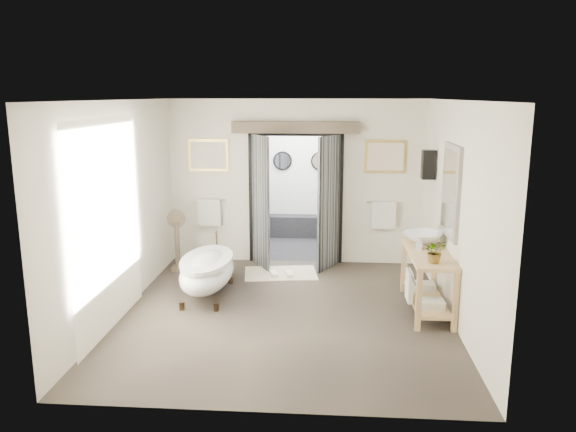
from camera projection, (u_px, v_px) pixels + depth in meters
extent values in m
plane|color=#494034|center=(285.00, 313.00, 7.79)|extent=(5.00, 5.00, 0.00)
cube|color=beige|center=(263.00, 267.00, 5.04)|extent=(4.50, 0.02, 2.90)
cube|color=beige|center=(120.00, 208.00, 7.64)|extent=(0.02, 5.00, 2.90)
cube|color=beige|center=(456.00, 213.00, 7.32)|extent=(0.02, 5.00, 2.90)
cube|color=beige|center=(211.00, 181.00, 10.03)|extent=(1.45, 0.02, 2.90)
cube|color=beige|center=(383.00, 183.00, 9.81)|extent=(1.45, 0.02, 2.90)
cube|color=beige|center=(296.00, 116.00, 9.67)|extent=(1.60, 0.02, 0.60)
cube|color=white|center=(285.00, 100.00, 7.17)|extent=(4.50, 5.00, 0.02)
cube|color=white|center=(107.00, 226.00, 7.07)|extent=(0.02, 2.20, 2.70)
cube|color=gray|center=(451.00, 191.00, 7.54)|extent=(0.05, 0.95, 1.25)
cube|color=silver|center=(449.00, 191.00, 7.54)|extent=(0.01, 0.80, 1.10)
cube|color=black|center=(428.00, 165.00, 8.75)|extent=(0.20, 0.20, 0.45)
sphere|color=#FFCC8C|center=(428.00, 165.00, 8.75)|extent=(0.10, 0.10, 0.10)
cube|color=#27272A|center=(299.00, 246.00, 11.20)|extent=(2.20, 2.00, 0.01)
cube|color=white|center=(299.00, 120.00, 10.67)|extent=(2.20, 2.00, 0.02)
cube|color=white|center=(301.00, 177.00, 11.91)|extent=(2.20, 0.02, 2.50)
cube|color=white|center=(243.00, 184.00, 11.01)|extent=(0.02, 2.00, 2.50)
cube|color=white|center=(355.00, 185.00, 10.86)|extent=(0.02, 2.00, 2.50)
cube|color=#27272A|center=(301.00, 226.00, 11.95)|extent=(2.00, 0.35, 0.45)
cylinder|color=silver|center=(282.00, 161.00, 11.84)|extent=(0.40, 0.03, 0.40)
cylinder|color=silver|center=(320.00, 161.00, 11.78)|extent=(0.40, 0.03, 0.40)
cube|color=black|center=(251.00, 198.00, 10.04)|extent=(0.07, 0.10, 2.30)
cube|color=black|center=(341.00, 200.00, 9.92)|extent=(0.07, 0.10, 2.30)
cube|color=black|center=(296.00, 134.00, 9.74)|extent=(1.67, 0.10, 0.07)
cube|color=black|center=(260.00, 202.00, 9.68)|extent=(0.41, 0.73, 2.30)
cube|color=black|center=(330.00, 203.00, 9.60)|extent=(0.41, 0.73, 2.30)
cube|color=brown|center=(296.00, 127.00, 9.62)|extent=(2.20, 0.20, 0.20)
cube|color=#B49547|center=(208.00, 155.00, 9.91)|extent=(0.72, 0.03, 0.57)
cube|color=silver|center=(208.00, 155.00, 9.89)|extent=(0.62, 0.01, 0.47)
cube|color=#B49547|center=(385.00, 157.00, 9.69)|extent=(0.72, 0.03, 0.57)
cube|color=silver|center=(385.00, 157.00, 9.67)|extent=(0.62, 0.01, 0.47)
cylinder|color=silver|center=(209.00, 200.00, 10.04)|extent=(0.60, 0.02, 0.02)
cube|color=silver|center=(209.00, 212.00, 10.07)|extent=(0.42, 0.08, 0.48)
cylinder|color=silver|center=(384.00, 202.00, 9.82)|extent=(0.60, 0.02, 0.02)
cube|color=silver|center=(383.00, 215.00, 9.85)|extent=(0.42, 0.08, 0.48)
cylinder|color=#3B2A1A|center=(182.00, 306.00, 7.89)|extent=(0.08, 0.08, 0.12)
cylinder|color=#3B2A1A|center=(216.00, 307.00, 7.85)|extent=(0.08, 0.08, 0.12)
cylinder|color=#3B2A1A|center=(201.00, 279.00, 9.03)|extent=(0.08, 0.08, 0.12)
cylinder|color=#3B2A1A|center=(231.00, 280.00, 9.00)|extent=(0.08, 0.08, 0.12)
ellipsoid|color=white|center=(207.00, 272.00, 8.37)|extent=(0.74, 1.66, 0.53)
cylinder|color=#3B2A1A|center=(217.00, 238.00, 9.05)|extent=(0.03, 0.03, 0.21)
cube|color=tan|center=(419.00, 299.00, 7.12)|extent=(0.07, 0.07, 0.85)
cube|color=tan|center=(456.00, 300.00, 7.09)|extent=(0.07, 0.07, 0.85)
cube|color=tan|center=(404.00, 265.00, 8.56)|extent=(0.07, 0.07, 0.85)
cube|color=tan|center=(434.00, 265.00, 8.53)|extent=(0.07, 0.07, 0.85)
cube|color=tan|center=(429.00, 253.00, 7.74)|extent=(0.55, 1.60, 0.05)
cube|color=tan|center=(426.00, 299.00, 7.88)|extent=(0.45, 1.50, 0.03)
cylinder|color=silver|center=(408.00, 268.00, 7.81)|extent=(0.02, 1.40, 0.02)
cube|color=silver|center=(409.00, 286.00, 7.70)|extent=(0.06, 0.34, 0.42)
cube|color=silver|center=(431.00, 303.00, 7.53)|extent=(0.35, 0.25, 0.10)
cube|color=silver|center=(422.00, 286.00, 8.21)|extent=(0.35, 0.25, 0.10)
cube|color=brown|center=(178.00, 268.00, 9.66)|extent=(0.21, 0.21, 0.07)
cylinder|color=brown|center=(177.00, 244.00, 9.57)|extent=(0.08, 0.08, 0.79)
cylinder|color=silver|center=(176.00, 219.00, 9.49)|extent=(0.28, 0.02, 0.28)
cylinder|color=brown|center=(176.00, 219.00, 9.48)|extent=(0.32, 0.01, 0.32)
cube|color=beige|center=(281.00, 273.00, 9.50)|extent=(1.30, 0.96, 0.01)
cube|color=white|center=(274.00, 273.00, 9.37)|extent=(0.18, 0.30, 0.05)
cube|color=white|center=(289.00, 274.00, 9.35)|extent=(0.18, 0.30, 0.05)
imported|color=white|center=(422.00, 239.00, 8.04)|extent=(0.58, 0.58, 0.19)
imported|color=gray|center=(435.00, 251.00, 7.18)|extent=(0.33, 0.30, 0.31)
imported|color=gray|center=(419.00, 244.00, 7.79)|extent=(0.09, 0.09, 0.18)
imported|color=gray|center=(417.00, 234.00, 8.38)|extent=(0.13, 0.13, 0.16)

